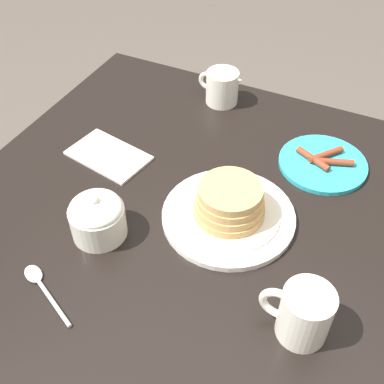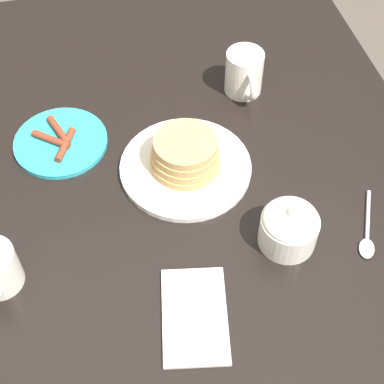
{
  "view_description": "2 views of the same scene",
  "coord_description": "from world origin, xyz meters",
  "px_view_note": "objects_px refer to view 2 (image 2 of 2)",
  "views": [
    {
      "loc": [
        -0.15,
        0.55,
        1.4
      ],
      "look_at": [
        0.13,
        -0.02,
        0.77
      ],
      "focal_mm": 45.0,
      "sensor_mm": 36.0,
      "label": 1
    },
    {
      "loc": [
        0.74,
        -0.16,
        1.59
      ],
      "look_at": [
        0.13,
        -0.02,
        0.77
      ],
      "focal_mm": 55.0,
      "sensor_mm": 36.0,
      "label": 2
    }
  ],
  "objects_px": {
    "pancake_plate": "(186,160)",
    "napkin": "(195,316)",
    "coffee_mug": "(244,73)",
    "spoon": "(367,236)",
    "side_plate_bacon": "(60,142)",
    "sugar_bowl": "(289,227)"
  },
  "relations": [
    {
      "from": "pancake_plate",
      "to": "napkin",
      "type": "distance_m",
      "value": 0.3
    },
    {
      "from": "coffee_mug",
      "to": "spoon",
      "type": "xyz_separation_m",
      "value": [
        0.4,
        0.1,
        -0.04
      ]
    },
    {
      "from": "side_plate_bacon",
      "to": "spoon",
      "type": "height_order",
      "value": "side_plate_bacon"
    },
    {
      "from": "spoon",
      "to": "napkin",
      "type": "bearing_deg",
      "value": -76.52
    },
    {
      "from": "sugar_bowl",
      "to": "napkin",
      "type": "height_order",
      "value": "sugar_bowl"
    },
    {
      "from": "pancake_plate",
      "to": "spoon",
      "type": "height_order",
      "value": "pancake_plate"
    },
    {
      "from": "pancake_plate",
      "to": "spoon",
      "type": "distance_m",
      "value": 0.35
    },
    {
      "from": "side_plate_bacon",
      "to": "pancake_plate",
      "type": "bearing_deg",
      "value": 61.9
    },
    {
      "from": "sugar_bowl",
      "to": "spoon",
      "type": "bearing_deg",
      "value": 79.92
    },
    {
      "from": "side_plate_bacon",
      "to": "spoon",
      "type": "xyz_separation_m",
      "value": [
        0.34,
        0.49,
        -0.0
      ]
    },
    {
      "from": "side_plate_bacon",
      "to": "spoon",
      "type": "relative_size",
      "value": 1.31
    },
    {
      "from": "coffee_mug",
      "to": "spoon",
      "type": "relative_size",
      "value": 0.79
    },
    {
      "from": "side_plate_bacon",
      "to": "coffee_mug",
      "type": "relative_size",
      "value": 1.66
    },
    {
      "from": "pancake_plate",
      "to": "coffee_mug",
      "type": "relative_size",
      "value": 2.25
    },
    {
      "from": "side_plate_bacon",
      "to": "coffee_mug",
      "type": "xyz_separation_m",
      "value": [
        -0.06,
        0.39,
        0.04
      ]
    },
    {
      "from": "coffee_mug",
      "to": "sugar_bowl",
      "type": "distance_m",
      "value": 0.38
    },
    {
      "from": "side_plate_bacon",
      "to": "napkin",
      "type": "bearing_deg",
      "value": 22.19
    },
    {
      "from": "pancake_plate",
      "to": "sugar_bowl",
      "type": "xyz_separation_m",
      "value": [
        0.19,
        0.13,
        0.01
      ]
    },
    {
      "from": "side_plate_bacon",
      "to": "napkin",
      "type": "xyz_separation_m",
      "value": [
        0.41,
        0.17,
        -0.0
      ]
    },
    {
      "from": "pancake_plate",
      "to": "coffee_mug",
      "type": "bearing_deg",
      "value": 138.0
    },
    {
      "from": "pancake_plate",
      "to": "sugar_bowl",
      "type": "height_order",
      "value": "sugar_bowl"
    },
    {
      "from": "coffee_mug",
      "to": "napkin",
      "type": "relative_size",
      "value": 0.6
    }
  ]
}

